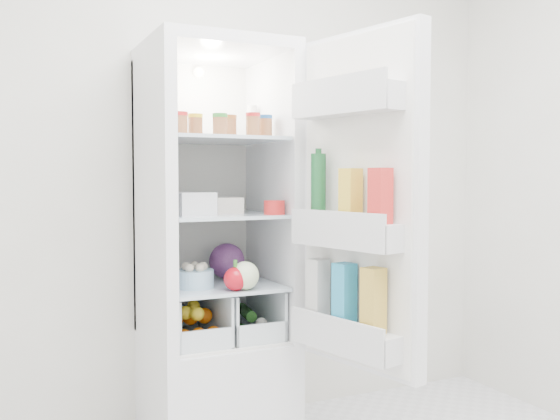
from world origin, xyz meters
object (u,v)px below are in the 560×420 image
red_cabbage (227,261)px  mushroom_bowl (195,279)px  fridge_door (356,209)px  refrigerator (212,299)px

red_cabbage → mushroom_bowl: size_ratio=1.01×
red_cabbage → fridge_door: bearing=-66.6°
refrigerator → fridge_door: bearing=-59.7°
refrigerator → mushroom_bowl: 0.22m
refrigerator → red_cabbage: refrigerator is taller
refrigerator → red_cabbage: 0.19m
red_cabbage → refrigerator: bearing=-160.3°
fridge_door → refrigerator: bearing=17.3°
refrigerator → red_cabbage: size_ratio=10.98×
red_cabbage → mushroom_bowl: (-0.21, -0.17, -0.04)m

